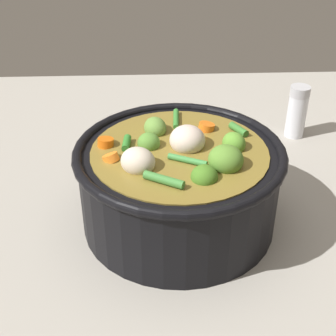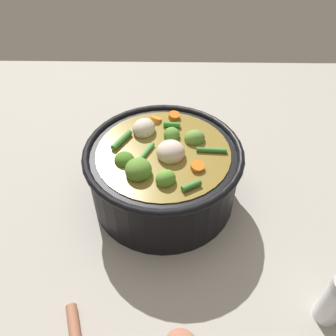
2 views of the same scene
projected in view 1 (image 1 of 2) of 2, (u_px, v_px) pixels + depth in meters
ground_plane at (178, 220)px, 0.70m from camera, size 1.10×1.10×0.00m
cooking_pot at (179, 184)px, 0.66m from camera, size 0.28×0.28×0.14m
salt_shaker at (297, 111)px, 0.89m from camera, size 0.04×0.04×0.10m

